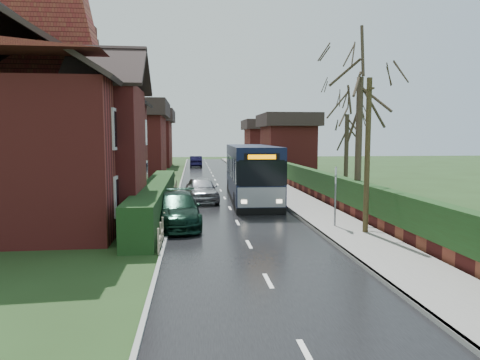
{
  "coord_description": "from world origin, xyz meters",
  "views": [
    {
      "loc": [
        -1.98,
        -17.07,
        3.87
      ],
      "look_at": [
        0.3,
        3.73,
        1.8
      ],
      "focal_mm": 32.0,
      "sensor_mm": 36.0,
      "label": 1
    }
  ],
  "objects": [
    {
      "name": "front_hedge",
      "position": [
        -3.9,
        5.0,
        0.8
      ],
      "size": [
        1.2,
        16.0,
        1.6
      ],
      "primitive_type": "cube",
      "color": "black",
      "rests_on": "ground"
    },
    {
      "name": "bus_stop_sign",
      "position": [
        4.0,
        0.33,
        1.75
      ],
      "size": [
        0.21,
        0.39,
        2.66
      ],
      "rotation": [
        0.0,
        0.0,
        -0.4
      ],
      "color": "slate",
      "rests_on": "ground"
    },
    {
      "name": "ground",
      "position": [
        0.0,
        0.0,
        0.0
      ],
      "size": [
        140.0,
        140.0,
        0.0
      ],
      "primitive_type": "plane",
      "color": "#25431D",
      "rests_on": "ground"
    },
    {
      "name": "picket_fence",
      "position": [
        -3.15,
        5.0,
        0.45
      ],
      "size": [
        0.1,
        16.0,
        0.9
      ],
      "primitive_type": null,
      "color": "gray",
      "rests_on": "ground"
    },
    {
      "name": "right_wall_hedge",
      "position": [
        5.8,
        10.0,
        1.02
      ],
      "size": [
        0.6,
        50.0,
        1.8
      ],
      "color": "maroon",
      "rests_on": "ground"
    },
    {
      "name": "kerb_left",
      "position": [
        -3.05,
        10.0,
        0.05
      ],
      "size": [
        0.12,
        100.0,
        0.1
      ],
      "primitive_type": "cube",
      "color": "gray",
      "rests_on": "ground"
    },
    {
      "name": "telegraph_pole",
      "position": [
        4.8,
        -1.0,
        3.12
      ],
      "size": [
        0.21,
        0.79,
        6.18
      ],
      "rotation": [
        0.0,
        0.0,
        0.01
      ],
      "color": "#312916",
      "rests_on": "ground"
    },
    {
      "name": "car_silver",
      "position": [
        -1.5,
        8.89,
        0.75
      ],
      "size": [
        2.2,
        4.54,
        1.49
      ],
      "primitive_type": "imported",
      "rotation": [
        0.0,
        0.0,
        0.1
      ],
      "color": "#BBBBC1",
      "rests_on": "ground"
    },
    {
      "name": "kerb_right",
      "position": [
        3.05,
        10.0,
        0.07
      ],
      "size": [
        0.12,
        100.0,
        0.14
      ],
      "primitive_type": "cube",
      "color": "gray",
      "rests_on": "ground"
    },
    {
      "name": "tree_house_side",
      "position": [
        -8.19,
        12.72,
        8.12
      ],
      "size": [
        4.78,
        4.78,
        10.87
      ],
      "color": "#362A1F",
      "rests_on": "ground"
    },
    {
      "name": "tree_right_near",
      "position": [
        6.0,
        2.94,
        7.2
      ],
      "size": [
        4.47,
        4.47,
        9.64
      ],
      "color": "#33291E",
      "rests_on": "ground"
    },
    {
      "name": "bus",
      "position": [
        1.59,
        9.3,
        1.68
      ],
      "size": [
        2.93,
        11.22,
        3.38
      ],
      "rotation": [
        0.0,
        0.0,
        -0.04
      ],
      "color": "black",
      "rests_on": "ground"
    },
    {
      "name": "car_green",
      "position": [
        -2.71,
        1.67,
        0.73
      ],
      "size": [
        2.24,
        5.1,
        1.46
      ],
      "primitive_type": "imported",
      "rotation": [
        0.0,
        0.0,
        0.04
      ],
      "color": "black",
      "rests_on": "ground"
    },
    {
      "name": "pavement",
      "position": [
        4.25,
        10.0,
        0.07
      ],
      "size": [
        2.5,
        100.0,
        0.14
      ],
      "primitive_type": "cube",
      "color": "slate",
      "rests_on": "ground"
    },
    {
      "name": "brick_house",
      "position": [
        -8.73,
        4.78,
        4.38
      ],
      "size": [
        9.3,
        14.6,
        10.3
      ],
      "color": "maroon",
      "rests_on": "ground"
    },
    {
      "name": "tree_right_far",
      "position": [
        8.33,
        10.9,
        5.81
      ],
      "size": [
        4.03,
        4.03,
        7.78
      ],
      "color": "#32291D",
      "rests_on": "ground"
    },
    {
      "name": "road",
      "position": [
        0.0,
        10.0,
        0.01
      ],
      "size": [
        6.0,
        100.0,
        0.02
      ],
      "primitive_type": "cube",
      "color": "black",
      "rests_on": "ground"
    },
    {
      "name": "car_distant",
      "position": [
        -1.62,
        39.46,
        0.74
      ],
      "size": [
        1.57,
        4.48,
        1.47
      ],
      "primitive_type": "imported",
      "rotation": [
        0.0,
        0.0,
        3.14
      ],
      "color": "black",
      "rests_on": "ground"
    }
  ]
}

